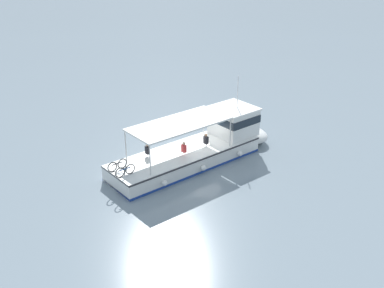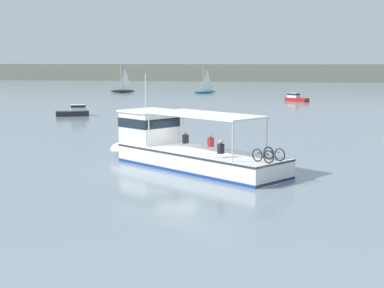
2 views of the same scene
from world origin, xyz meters
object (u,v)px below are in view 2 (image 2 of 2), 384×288
object	(u,v)px
motorboat_near_port	(296,98)
sailboat_mid_channel	(123,90)
ferry_main	(180,149)
motorboat_horizon_east	(74,111)
sailboat_horizon_west	(205,90)

from	to	relation	value
motorboat_near_port	sailboat_mid_channel	distance (m)	38.20
ferry_main	motorboat_horizon_east	world-z (taller)	ferry_main
sailboat_horizon_west	motorboat_horizon_east	world-z (taller)	sailboat_horizon_west
ferry_main	sailboat_mid_channel	bearing A→B (deg)	111.11
ferry_main	sailboat_mid_channel	xyz separation A→B (m)	(-28.26, 73.21, -0.47)
motorboat_horizon_east	sailboat_horizon_west	bearing A→B (deg)	82.59
sailboat_mid_channel	motorboat_horizon_east	world-z (taller)	sailboat_mid_channel
motorboat_near_port	sailboat_mid_channel	bearing A→B (deg)	151.90
motorboat_horizon_east	sailboat_mid_channel	bearing A→B (deg)	102.15
ferry_main	motorboat_near_port	size ratio (longest dim) A/B	3.29
motorboat_near_port	motorboat_horizon_east	xyz separation A→B (m)	(-23.74, -28.24, 0.00)
sailboat_mid_channel	sailboat_horizon_west	bearing A→B (deg)	3.81
ferry_main	motorboat_near_port	distance (m)	55.48
ferry_main	motorboat_near_port	world-z (taller)	ferry_main
sailboat_horizon_west	motorboat_near_port	bearing A→B (deg)	-47.31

